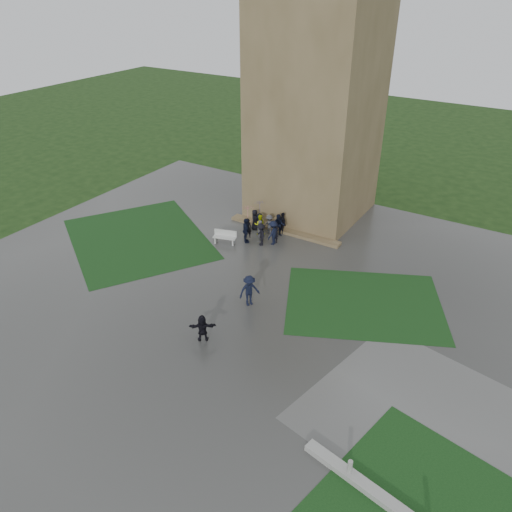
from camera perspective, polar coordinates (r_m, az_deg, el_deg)
The scene contains 10 objects.
ground at distance 29.95m, azimuth -6.72°, elevation -5.14°, with size 120.00×120.00×0.00m, color black.
plaza at distance 31.24m, azimuth -4.48°, elevation -3.35°, with size 34.00×34.00×0.02m, color #363633.
lawn_inset_left at distance 37.46m, azimuth -13.28°, elevation 1.96°, with size 11.00×9.00×0.01m, color black.
lawn_inset_right at distance 30.22m, azimuth 12.22°, elevation -5.28°, with size 9.00×7.00×0.01m, color black.
tower at distance 38.20m, azimuth 6.97°, elevation 17.49°, with size 8.00×8.00×18.00m, color brown.
tower_plinth at distance 37.47m, azimuth 3.22°, elevation 2.95°, with size 9.00×0.80×0.22m, color brown.
bench at distance 35.72m, azimuth -3.57°, elevation 2.20°, with size 1.73×0.98×0.96m.
visitor_cluster at distance 36.21m, azimuth 0.75°, elevation 3.56°, with size 3.02×3.76×2.49m.
pedestrian_mid at distance 28.90m, azimuth -0.76°, elevation -3.97°, with size 1.25×0.65×1.94m, color black.
pedestrian_near at distance 26.54m, azimuth -6.14°, elevation -8.20°, with size 1.44×0.52×1.55m, color black.
Camera 1 is at (15.80, -18.82, 17.13)m, focal length 35.00 mm.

